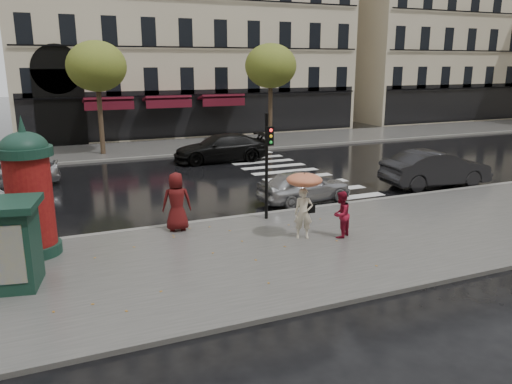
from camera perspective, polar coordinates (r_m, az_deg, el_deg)
name	(u,v)px	position (r m, az deg, el deg)	size (l,w,h in m)	color
ground	(247,252)	(14.72, -1.03, -6.84)	(160.00, 160.00, 0.00)	black
near_sidewalk	(254,256)	(14.27, -0.28, -7.29)	(90.00, 7.00, 0.12)	#474744
far_sidewalk	(134,150)	(32.57, -13.74, 4.72)	(90.00, 6.00, 0.12)	#474744
near_kerb	(215,221)	(17.36, -4.76, -3.29)	(90.00, 0.25, 0.14)	slate
far_kerb	(143,158)	(29.65, -12.76, 3.86)	(90.00, 0.25, 0.14)	slate
zebra_crossing	(285,171)	(25.51, 3.36, 2.36)	(3.60, 11.75, 0.01)	silver
bldg_far_right	(443,4)	(58.24, 20.54, 19.49)	(24.00, 14.00, 22.90)	#B7A88C
tree_far_left	(97,67)	(30.88, -17.75, 13.48)	(3.40, 3.40, 6.64)	#38281C
tree_far_right	(271,66)	(33.81, 1.69, 14.17)	(3.40, 3.40, 6.64)	#38281C
woman_umbrella	(304,194)	(15.18, 5.51, -0.29)	(1.09, 1.09, 2.10)	beige
woman_red	(341,214)	(15.58, 9.67, -2.54)	(0.71, 0.55, 1.46)	maroon
man_burgundy	(177,202)	(16.14, -9.05, -1.09)	(0.93, 0.60, 1.90)	#4F0F10
morris_column	(29,190)	(15.04, -24.52, 0.26)	(1.46, 1.46, 3.92)	#133226
traffic_light	(268,156)	(16.80, 1.34, 4.09)	(0.24, 0.35, 3.64)	black
newsstand	(3,244)	(13.28, -26.98, -5.31)	(2.02, 1.80, 2.13)	#133226
car_silver	(304,186)	(19.86, 5.50, 0.72)	(1.54, 3.83, 1.30)	#A9A9AE
car_darkgrey	(436,168)	(23.69, 19.86, 2.55)	(1.71, 4.90, 1.61)	black
car_black	(221,148)	(28.11, -4.06, 5.05)	(2.14, 5.28, 1.53)	black
car_far_silver	(10,171)	(24.76, -26.29, 2.15)	(1.67, 4.14, 1.41)	#A5A5A9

